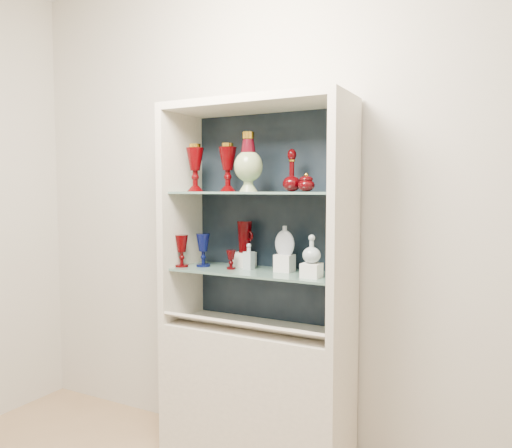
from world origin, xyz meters
The scene contains 29 objects.
wall_back centered at (0.00, 1.75, 1.40)m, with size 3.50×0.02×2.80m, color beige.
cabinet_base centered at (0.00, 1.53, 0.38)m, with size 1.00×0.40×0.75m, color beige.
cabinet_back_panel centered at (0.00, 1.72, 1.32)m, with size 0.98×0.02×1.15m, color black.
cabinet_side_left centered at (-0.48, 1.53, 1.32)m, with size 0.04×0.40×1.15m, color beige.
cabinet_side_right centered at (0.48, 1.53, 1.32)m, with size 0.04×0.40×1.15m, color beige.
cabinet_top_cap centered at (0.00, 1.53, 1.92)m, with size 1.00×0.40×0.04m, color beige.
shelf_lower centered at (0.00, 1.55, 1.04)m, with size 0.92×0.34×0.01m, color slate.
shelf_upper centered at (0.00, 1.55, 1.46)m, with size 0.92×0.34×0.01m, color slate.
label_ledge centered at (0.00, 1.42, 0.78)m, with size 0.92×0.18×0.01m, color beige.
label_card_0 centered at (0.31, 1.42, 0.80)m, with size 0.10×0.07×0.00m, color white.
label_card_1 centered at (0.06, 1.42, 0.80)m, with size 0.10×0.07×0.00m, color white.
pedestal_lamp_left centered at (-0.37, 1.51, 1.60)m, with size 0.10×0.10×0.26m, color #450102, non-canonical shape.
pedestal_lamp_right centered at (-0.20, 1.57, 1.60)m, with size 0.10×0.10×0.26m, color #450102, non-canonical shape.
enamel_urn centered at (-0.02, 1.49, 1.62)m, with size 0.15×0.15×0.31m, color #09400F, non-canonical shape.
ruby_decanter_a centered at (0.18, 1.59, 1.59)m, with size 0.10×0.10×0.25m, color #3D0002, non-canonical shape.
ruby_decanter_b centered at (0.43, 1.64, 1.58)m, with size 0.09×0.09×0.21m, color #3D0002, non-canonical shape.
lidded_bowl centered at (0.27, 1.56, 1.52)m, with size 0.09×0.09×0.10m, color #3D0002, non-canonical shape.
cobalt_goblet centered at (-0.34, 1.53, 1.14)m, with size 0.08×0.08×0.19m, color #090E40, non-canonical shape.
ruby_goblet_tall centered at (-0.44, 1.47, 1.14)m, with size 0.07×0.07×0.18m, color #450102, non-canonical shape.
ruby_goblet_small centered at (-0.15, 1.53, 1.10)m, with size 0.05×0.05×0.10m, color #3D0002, non-canonical shape.
riser_ruby_pitcher centered at (-0.13, 1.64, 1.09)m, with size 0.10×0.10×0.08m, color silver.
ruby_pitcher centered at (-0.13, 1.64, 1.22)m, with size 0.13×0.08×0.18m, color #450102, non-canonical shape.
clear_square_bottle centered at (-0.06, 1.57, 1.12)m, with size 0.05×0.05×0.14m, color #99ABAF, non-canonical shape.
riser_flat_flask centered at (0.14, 1.59, 1.09)m, with size 0.09×0.09×0.09m, color silver.
flat_flask centered at (0.14, 1.59, 1.22)m, with size 0.11×0.04×0.16m, color #AEB6C3, non-canonical shape.
riser_clear_round_decanter centered at (0.33, 1.49, 1.08)m, with size 0.09×0.09×0.07m, color silver.
clear_round_decanter centered at (0.33, 1.49, 1.19)m, with size 0.09×0.09×0.13m, color #99ABAF, non-canonical shape.
riser_cameo_medallion centered at (0.44, 1.65, 1.10)m, with size 0.08×0.08×0.10m, color silver.
cameo_medallion centered at (0.44, 1.65, 1.21)m, with size 0.10×0.04×0.12m, color black, non-canonical shape.
Camera 1 is at (1.22, -0.78, 1.48)m, focal length 35.00 mm.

